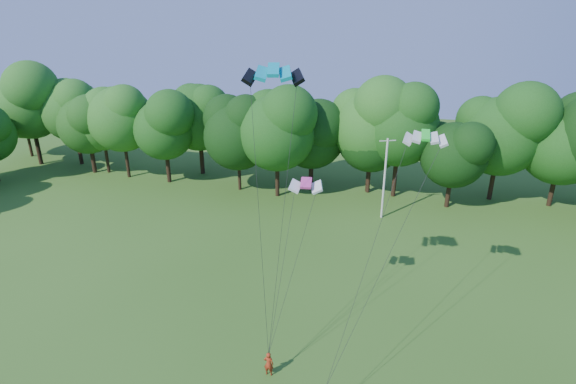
# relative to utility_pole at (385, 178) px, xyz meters

# --- Properties ---
(utility_pole) EXTENTS (1.55, 0.76, 8.35)m
(utility_pole) POSITION_rel_utility_pole_xyz_m (0.00, 0.00, 0.00)
(utility_pole) COLOR silver
(utility_pole) RESTS_ON ground
(kite_flyer_left) EXTENTS (0.58, 0.39, 1.57)m
(kite_flyer_left) POSITION_rel_utility_pole_xyz_m (-4.93, -23.60, -3.50)
(kite_flyer_left) COLOR #A72E15
(kite_flyer_left) RESTS_ON ground
(kite_teal) EXTENTS (3.32, 2.08, 0.63)m
(kite_teal) POSITION_rel_utility_pole_xyz_m (-5.50, -20.00, 12.55)
(kite_teal) COLOR #059AAF
(kite_teal) RESTS_ON ground
(kite_green) EXTENTS (2.41, 1.12, 0.49)m
(kite_green) POSITION_rel_utility_pole_xyz_m (2.61, -16.59, 8.75)
(kite_green) COLOR #21E030
(kite_green) RESTS_ON ground
(kite_pink) EXTENTS (2.13, 1.22, 0.48)m
(kite_pink) POSITION_rel_utility_pole_xyz_m (-4.16, -17.73, 5.57)
(kite_pink) COLOR #D13A90
(kite_pink) RESTS_ON ground
(tree_back_west) EXTENTS (7.88, 7.88, 11.47)m
(tree_back_west) POSITION_rel_utility_pole_xyz_m (-37.50, 4.72, 2.87)
(tree_back_west) COLOR #2E2212
(tree_back_west) RESTS_ON ground
(tree_back_center) EXTENTS (8.38, 8.38, 12.19)m
(tree_back_center) POSITION_rel_utility_pole_xyz_m (-2.00, 6.68, 3.32)
(tree_back_center) COLOR black
(tree_back_center) RESTS_ON ground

